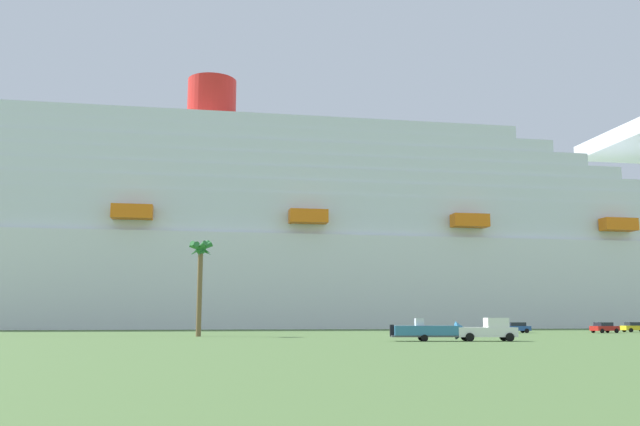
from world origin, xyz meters
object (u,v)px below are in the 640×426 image
small_boat_on_trailer (433,331)px  parked_car_yellow_taxi (635,327)px  pickup_truck (489,330)px  parked_car_red_hatchback (604,327)px  parked_car_blue_suv (516,327)px  cruise_ship (364,247)px  palm_tree (200,260)px

small_boat_on_trailer → parked_car_yellow_taxi: size_ratio=1.83×
pickup_truck → parked_car_red_hatchback: pickup_truck is taller
parked_car_yellow_taxi → parked_car_blue_suv: size_ratio=1.02×
cruise_ship → pickup_truck: 94.14m
cruise_ship → small_boat_on_trailer: cruise_ship is taller
palm_tree → parked_car_red_hatchback: palm_tree is taller
pickup_truck → parked_car_red_hatchback: bearing=41.9°
cruise_ship → parked_car_blue_suv: (6.87, -56.93, -17.99)m
small_boat_on_trailer → parked_car_blue_suv: (26.96, 33.20, -0.13)m
parked_car_yellow_taxi → parked_car_red_hatchback: 9.77m
pickup_truck → parked_car_red_hatchback: 46.63m
small_boat_on_trailer → palm_tree: 31.83m
pickup_truck → palm_tree: bearing=137.8°
palm_tree → parked_car_red_hatchback: bearing=7.0°
pickup_truck → palm_tree: 36.15m
palm_tree → parked_car_blue_suv: size_ratio=2.60×
parked_car_blue_suv → parked_car_yellow_taxi: bearing=3.1°
cruise_ship → palm_tree: bearing=-121.2°
small_boat_on_trailer → parked_car_blue_suv: bearing=50.9°
pickup_truck → palm_tree: palm_tree is taller
small_boat_on_trailer → parked_car_blue_suv: size_ratio=1.87×
palm_tree → parked_car_blue_suv: palm_tree is taller
pickup_truck → parked_car_yellow_taxi: pickup_truck is taller
pickup_truck → small_boat_on_trailer: size_ratio=0.70×
parked_car_red_hatchback → parked_car_blue_suv: bearing=166.3°
parked_car_yellow_taxi → small_boat_on_trailer: bearing=-144.8°
small_boat_on_trailer → parked_car_red_hatchback: (39.90, 30.04, -0.13)m
cruise_ship → parked_car_red_hatchback: (19.81, -60.09, -17.99)m
cruise_ship → pickup_truck: bearing=-99.3°
palm_tree → parked_car_red_hatchback: 61.82m
cruise_ship → small_boat_on_trailer: (-20.09, -90.13, -17.86)m
palm_tree → parked_car_yellow_taxi: bearing=9.7°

